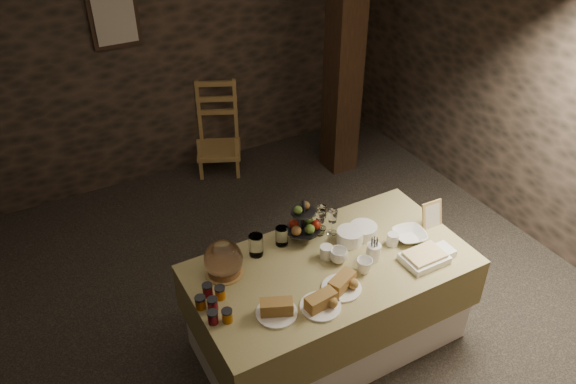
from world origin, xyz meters
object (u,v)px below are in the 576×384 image
timber_column (344,54)px  fruit_stand (304,225)px  chair (216,132)px  buffet_table (330,298)px

timber_column → fruit_stand: size_ratio=7.47×
fruit_stand → chair: bearing=82.9°
chair → fruit_stand: 2.44m
timber_column → fruit_stand: timber_column is taller
buffet_table → timber_column: bearing=55.0°
timber_column → fruit_stand: bearing=-130.2°
buffet_table → fruit_stand: fruit_stand is taller
chair → timber_column: 1.60m
chair → timber_column: size_ratio=0.29×
timber_column → buffet_table: bearing=-125.0°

